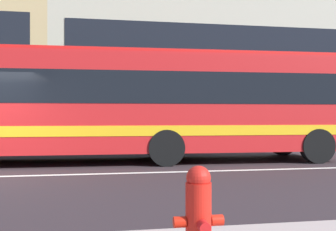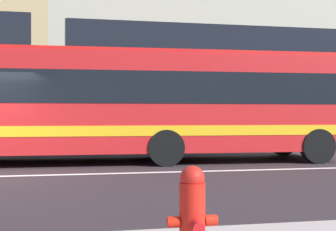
{
  "view_description": "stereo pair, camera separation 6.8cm",
  "coord_description": "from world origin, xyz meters",
  "views": [
    {
      "loc": [
        2.95,
        -9.28,
        1.39
      ],
      "look_at": [
        4.97,
        2.27,
        1.38
      ],
      "focal_mm": 41.3,
      "sensor_mm": 36.0,
      "label": 1
    },
    {
      "loc": [
        3.02,
        -9.29,
        1.39
      ],
      "look_at": [
        4.97,
        2.27,
        1.38
      ],
      "focal_mm": 41.3,
      "sensor_mm": 36.0,
      "label": 2
    }
  ],
  "objects": [
    {
      "name": "apartment_block_right",
      "position": [
        10.74,
        15.89,
        4.52
      ],
      "size": [
        20.65,
        11.58,
        9.04
      ],
      "color": "#B6B09A",
      "rests_on": "ground_plane"
    },
    {
      "name": "hedge_row_far",
      "position": [
        -0.64,
        5.92,
        0.58
      ],
      "size": [
        15.64,
        1.1,
        1.17
      ],
      "primitive_type": "cube",
      "color": "#2A611B",
      "rests_on": "ground_plane"
    },
    {
      "name": "fire_hydrant",
      "position": [
        3.73,
        -6.25,
        0.53
      ],
      "size": [
        0.41,
        0.36,
        0.83
      ],
      "color": "red",
      "rests_on": "sidewalk_near"
    },
    {
      "name": "transit_bus",
      "position": [
        3.98,
        2.3,
        1.79
      ],
      "size": [
        12.49,
        2.93,
        3.24
      ],
      "color": "red",
      "rests_on": "ground_plane"
    }
  ]
}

